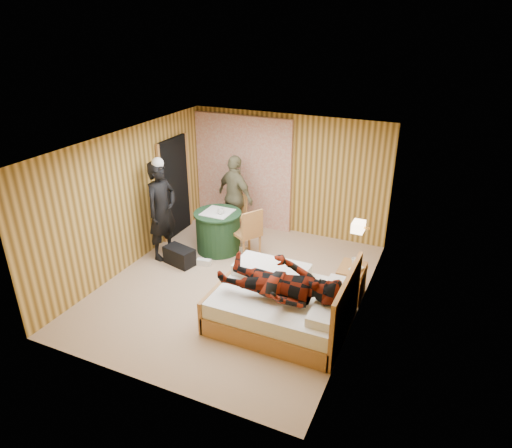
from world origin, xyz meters
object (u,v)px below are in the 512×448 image
at_px(chair_far, 236,212).
at_px(man_at_table, 235,196).
at_px(duffel_bag, 179,256).
at_px(chair_near, 249,230).
at_px(nightstand, 351,281).
at_px(woman_standing, 162,211).
at_px(wall_lamp, 359,227).
at_px(bed, 283,305).
at_px(man_on_bed, 280,275).
at_px(round_table, 218,231).

relative_size(chair_far, man_at_table, 0.54).
bearing_deg(duffel_bag, chair_near, 48.92).
height_order(nightstand, chair_far, chair_far).
distance_m(woman_standing, man_at_table, 1.63).
distance_m(chair_near, man_at_table, 1.10).
xyz_separation_m(wall_lamp, woman_standing, (-3.62, -0.04, -0.35)).
height_order(bed, woman_standing, woman_standing).
distance_m(chair_near, man_on_bed, 2.32).
bearing_deg(man_at_table, chair_far, 139.82).
bearing_deg(bed, wall_lamp, 53.06).
relative_size(bed, chair_near, 1.97).
xyz_separation_m(woman_standing, man_on_bed, (2.85, -1.25, 0.01)).
distance_m(bed, man_on_bed, 0.69).
relative_size(woman_standing, man_at_table, 1.10).
xyz_separation_m(wall_lamp, man_at_table, (-2.81, 1.38, -0.44)).
bearing_deg(woman_standing, nightstand, -80.01).
relative_size(wall_lamp, man_on_bed, 0.15).
relative_size(wall_lamp, man_at_table, 0.15).
distance_m(duffel_bag, man_at_table, 1.76).
height_order(round_table, chair_near, chair_near).
bearing_deg(chair_far, nightstand, -7.86).
bearing_deg(duffel_bag, chair_far, 88.52).
xyz_separation_m(wall_lamp, bed, (-0.80, -1.06, -0.99)).
relative_size(chair_near, man_at_table, 0.58).
xyz_separation_m(nightstand, round_table, (-2.76, 0.56, 0.13)).
bearing_deg(wall_lamp, bed, -126.94).
bearing_deg(woman_standing, bed, -101.28).
bearing_deg(round_table, chair_far, 88.08).
relative_size(woman_standing, man_on_bed, 1.07).
bearing_deg(chair_near, bed, 70.83).
bearing_deg(man_on_bed, man_at_table, 127.35).
distance_m(nightstand, chair_near, 2.16).
xyz_separation_m(nightstand, duffel_bag, (-3.16, -0.24, -0.12)).
bearing_deg(duffel_bag, wall_lamp, 17.44).
height_order(chair_far, duffel_bag, chair_far).
distance_m(wall_lamp, duffel_bag, 3.41).
distance_m(nightstand, man_on_bed, 1.66).
xyz_separation_m(woman_standing, man_at_table, (0.82, 1.41, -0.08)).
relative_size(duffel_bag, man_at_table, 0.34).
bearing_deg(duffel_bag, nightstand, 18.37).
bearing_deg(bed, man_at_table, 129.51).
bearing_deg(man_at_table, wall_lamp, 177.97).
xyz_separation_m(man_at_table, man_on_bed, (2.03, -2.67, 0.09)).
relative_size(nightstand, woman_standing, 0.30).
height_order(chair_far, chair_near, chair_near).
xyz_separation_m(chair_near, duffel_bag, (-1.08, -0.75, -0.42)).
relative_size(round_table, woman_standing, 0.49).
distance_m(chair_far, man_on_bed, 3.32).
distance_m(duffel_bag, man_on_bed, 2.78).
height_order(wall_lamp, duffel_bag, wall_lamp).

